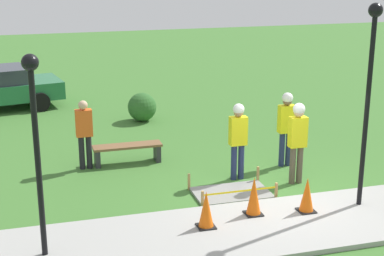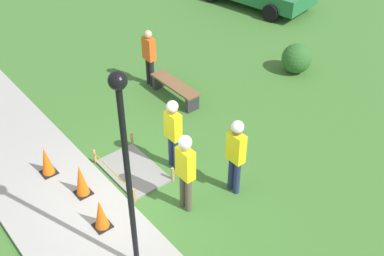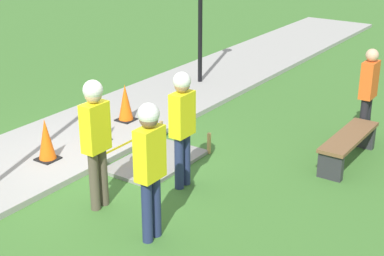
% 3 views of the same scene
% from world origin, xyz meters
% --- Properties ---
extents(ground_plane, '(60.00, 60.00, 0.00)m').
position_xyz_m(ground_plane, '(0.00, 0.00, 0.00)').
color(ground_plane, '#3D702D').
extents(sidewalk, '(28.00, 2.36, 0.10)m').
position_xyz_m(sidewalk, '(0.00, -1.18, 0.05)').
color(sidewalk, '#9E9E99').
rests_on(sidewalk, ground_plane).
extents(wet_concrete_patch, '(1.71, 1.09, 0.38)m').
position_xyz_m(wet_concrete_patch, '(-0.91, 0.64, 0.04)').
color(wet_concrete_patch, gray).
rests_on(wet_concrete_patch, ground_plane).
extents(traffic_cone_near_patch, '(0.34, 0.34, 0.73)m').
position_xyz_m(traffic_cone_near_patch, '(-1.99, -0.94, 0.46)').
color(traffic_cone_near_patch, black).
rests_on(traffic_cone_near_patch, sidewalk).
extents(traffic_cone_far_patch, '(0.34, 0.34, 0.79)m').
position_xyz_m(traffic_cone_far_patch, '(-0.91, -0.65, 0.49)').
color(traffic_cone_far_patch, black).
rests_on(traffic_cone_far_patch, sidewalk).
extents(traffic_cone_sidewalk_edge, '(0.34, 0.34, 0.72)m').
position_xyz_m(traffic_cone_sidewalk_edge, '(0.17, -0.81, 0.45)').
color(traffic_cone_sidewalk_edge, black).
rests_on(traffic_cone_sidewalk_edge, sidewalk).
extents(park_bench, '(1.74, 0.44, 0.49)m').
position_xyz_m(park_bench, '(-2.76, 3.28, 0.34)').
color(park_bench, '#2D2D33').
rests_on(park_bench, ground_plane).
extents(worker_supervisor, '(0.40, 0.28, 1.91)m').
position_xyz_m(worker_supervisor, '(0.74, 0.88, 1.16)').
color(worker_supervisor, brown).
rests_on(worker_supervisor, ground_plane).
extents(worker_assistant, '(0.40, 0.27, 1.88)m').
position_xyz_m(worker_assistant, '(0.99, 2.03, 1.14)').
color(worker_assistant, navy).
rests_on(worker_assistant, ground_plane).
extents(worker_trainee, '(0.40, 0.26, 1.83)m').
position_xyz_m(worker_trainee, '(-0.47, 1.49, 1.10)').
color(worker_trainee, navy).
rests_on(worker_trainee, ground_plane).
extents(bystander_in_orange_shirt, '(0.40, 0.23, 1.73)m').
position_xyz_m(bystander_in_orange_shirt, '(-3.82, 3.19, 0.98)').
color(bystander_in_orange_shirt, black).
rests_on(bystander_in_orange_shirt, ground_plane).
extents(lamppost_near, '(0.28, 0.28, 4.12)m').
position_xyz_m(lamppost_near, '(1.39, -0.79, 2.78)').
color(lamppost_near, black).
rests_on(lamppost_near, sidewalk).
extents(shrub_rounded_near, '(0.91, 0.91, 0.91)m').
position_xyz_m(shrub_rounded_near, '(-1.63, 7.07, 0.45)').
color(shrub_rounded_near, '#2D6028').
rests_on(shrub_rounded_near, ground_plane).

